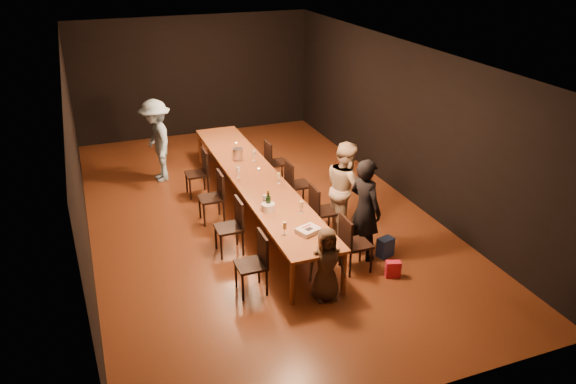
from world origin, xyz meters
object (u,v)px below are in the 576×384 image
object	(u,v)px
chair_right_3	(277,162)
child	(326,264)
chair_left_1	(229,227)
chair_right_0	(356,243)
chair_left_0	(251,264)
chair_left_2	(211,198)
man_blue	(157,141)
chair_right_2	(298,184)
champagne_bottle	(268,200)
chair_left_3	(197,173)
woman_birthday	(365,209)
birthday_cake	(308,230)
chair_right_1	(324,210)
ice_bucket	(238,154)
woman_tan	(346,188)
plate_stack	(268,207)
table	(255,179)

from	to	relation	value
chair_right_3	child	bearing A→B (deg)	-10.24
chair_right_3	chair_left_1	bearing A→B (deg)	-35.31
chair_right_0	chair_left_0	xyz separation A→B (m)	(-1.70, 0.00, 0.00)
chair_left_2	man_blue	xyz separation A→B (m)	(-0.58, 2.24, 0.41)
chair_right_2	champagne_bottle	bearing A→B (deg)	-38.03
chair_right_2	child	xyz separation A→B (m)	(-0.75, -2.93, 0.09)
chair_left_3	woman_birthday	distance (m)	3.86
chair_left_2	birthday_cake	distance (m)	2.50
chair_right_0	chair_left_1	distance (m)	2.08
chair_right_1	chair_left_2	world-z (taller)	same
ice_bucket	chair_right_1	bearing A→B (deg)	-67.00
chair_left_3	ice_bucket	distance (m)	0.92
chair_right_3	birthday_cake	xyz separation A→B (m)	(-0.76, -3.50, 0.32)
chair_right_0	ice_bucket	distance (m)	3.49
chair_left_0	chair_left_1	size ratio (longest dim) A/B	1.00
chair_right_0	chair_left_2	bearing A→B (deg)	-144.69
chair_left_3	woman_tan	distance (m)	3.21
chair_left_3	child	size ratio (longest dim) A/B	0.83
chair_left_0	chair_left_3	world-z (taller)	same
chair_right_3	ice_bucket	xyz separation A→B (m)	(-0.91, -0.26, 0.40)
chair_left_0	plate_stack	world-z (taller)	chair_left_0
chair_left_3	birthday_cake	distance (m)	3.64
table	chair_right_3	size ratio (longest dim) A/B	6.45
chair_right_1	chair_right_2	size ratio (longest dim) A/B	1.00
chair_right_2	plate_stack	bearing A→B (deg)	-37.76
man_blue	champagne_bottle	xyz separation A→B (m)	(1.21, -3.61, 0.05)
chair_right_0	man_blue	bearing A→B (deg)	-153.88
chair_left_1	woman_birthday	distance (m)	2.22
man_blue	child	bearing A→B (deg)	12.71
ice_bucket	chair_right_0	bearing A→B (deg)	-74.77
ice_bucket	table	bearing A→B (deg)	-86.33
table	champagne_bottle	xyz separation A→B (m)	(-0.22, -1.36, 0.22)
chair_right_0	plate_stack	distance (m)	1.52
chair_left_2	ice_bucket	xyz separation A→B (m)	(0.79, 0.94, 0.40)
chair_left_2	man_blue	size ratio (longest dim) A/B	0.53
man_blue	ice_bucket	xyz separation A→B (m)	(1.37, -1.30, -0.01)
table	man_blue	bearing A→B (deg)	122.46
plate_stack	champagne_bottle	world-z (taller)	champagne_bottle
man_blue	birthday_cake	world-z (taller)	man_blue
birthday_cake	chair_left_3	bearing A→B (deg)	83.95
table	chair_right_0	distance (m)	2.56
woman_birthday	chair_left_1	bearing A→B (deg)	48.43
chair_right_2	chair_right_3	size ratio (longest dim) A/B	1.00
chair_right_3	plate_stack	bearing A→B (deg)	-22.62
table	birthday_cake	xyz separation A→B (m)	(0.09, -2.30, 0.09)
champagne_bottle	birthday_cake	bearing A→B (deg)	-72.14
woman_birthday	champagne_bottle	size ratio (longest dim) A/B	4.89
chair_right_2	man_blue	distance (m)	3.22
birthday_cake	table	bearing A→B (deg)	71.13
plate_stack	champagne_bottle	xyz separation A→B (m)	(0.02, 0.04, 0.11)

